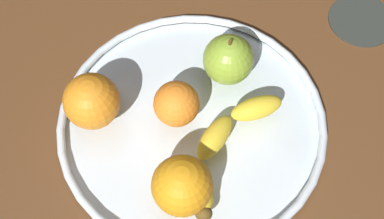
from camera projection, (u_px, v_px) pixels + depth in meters
The scene contains 8 objects.
ground_plane at pixel (192, 132), 80.08cm from camera, with size 110.51×110.51×4.00cm, color brown.
fruit_bowl at pixel (192, 123), 77.54cm from camera, with size 38.83×38.83×1.80cm.
banana at pixel (224, 146), 72.96cm from camera, with size 22.23×9.45×3.21cm.
apple at pixel (228, 59), 77.38cm from camera, with size 7.45×7.45×8.25cm.
orange_front_right at pixel (182, 186), 67.66cm from camera, with size 7.92×7.92×7.92cm, color orange.
orange_back_left at pixel (176, 104), 74.31cm from camera, with size 6.49×6.49×6.49cm, color orange.
orange_front_left at pixel (92, 101), 73.70cm from camera, with size 7.91×7.91×7.91cm, color orange.
ambient_coaster at pixel (362, 20), 87.56cm from camera, with size 10.82×10.82×0.60cm, color #2E322D.
Camera 1 is at (27.42, 23.84, 69.44)cm, focal length 50.34 mm.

